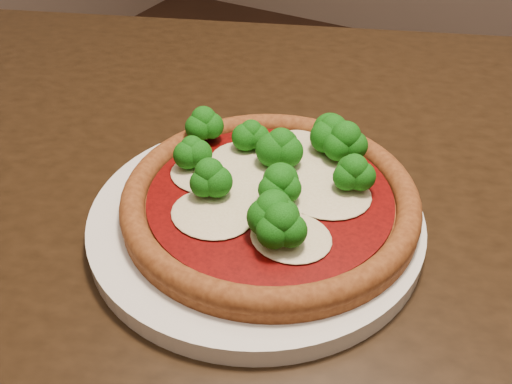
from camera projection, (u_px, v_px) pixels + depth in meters
The scene contains 3 objects.
dining_table at pixel (353, 274), 0.60m from camera, with size 1.44×1.22×0.75m.
plate at pixel (256, 219), 0.51m from camera, with size 0.29×0.29×0.02m, color silver.
pizza at pixel (272, 190), 0.50m from camera, with size 0.26×0.26×0.06m.
Camera 1 is at (-0.11, -0.55, 1.09)m, focal length 40.00 mm.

